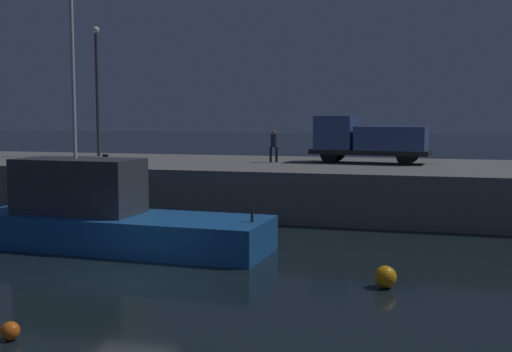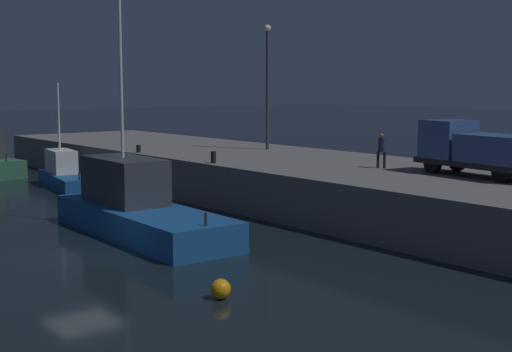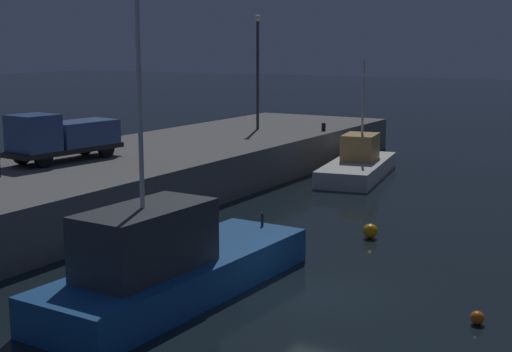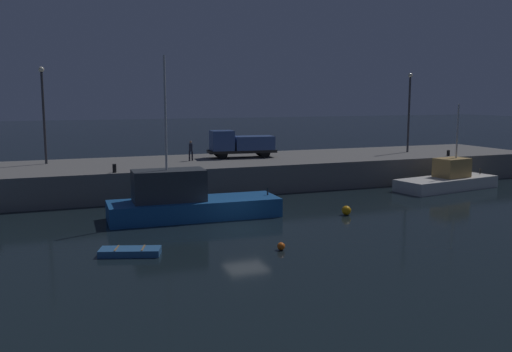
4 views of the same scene
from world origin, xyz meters
The scene contains 8 objects.
ground_plane centered at (0.00, 0.00, 0.00)m, with size 320.00×320.00×0.00m, color black.
fishing_trawler_red centered at (20.69, 6.93, 0.80)m, with size 9.80×4.67×7.12m.
fishing_boat_blue centered at (-2.65, 3.82, 1.11)m, with size 11.03×3.72×10.27m.
mooring_buoy_near centered at (0.00, -5.19, 0.20)m, with size 0.40×0.40×0.40m, color orange.
mooring_buoy_mid centered at (7.43, 0.98, 0.31)m, with size 0.62×0.62×0.62m, color orange.
lamp_post_east centered at (22.61, 15.18, 6.82)m, with size 0.44×0.44×7.71m.
utility_truck centered at (5.51, 16.50, 3.54)m, with size 6.26×2.61×2.45m.
bollard_central centered at (23.91, 10.79, 2.56)m, with size 0.28×0.28×0.53m, color black.
Camera 3 is at (-20.36, -9.58, 7.95)m, focal length 50.69 mm.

